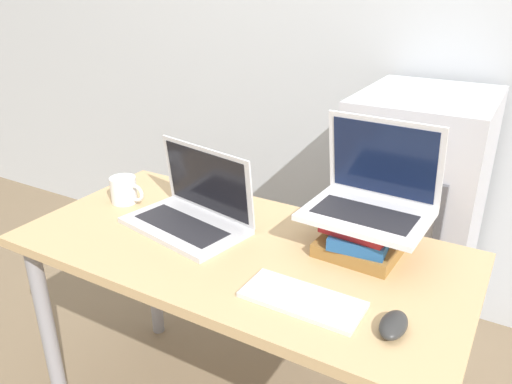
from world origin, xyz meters
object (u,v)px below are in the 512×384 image
at_px(mug, 124,190).
at_px(laptop_on_books, 372,196).
at_px(laptop_left, 192,211).
at_px(mouse, 394,325).
at_px(wireless_keyboard, 302,299).
at_px(mini_fridge, 411,229).
at_px(book_stack, 363,235).

bearing_deg(mug, laptop_on_books, 8.48).
xyz_separation_m(laptop_left, mouse, (0.69, -0.19, -0.03)).
bearing_deg(mug, wireless_keyboard, -15.57).
relative_size(laptop_left, wireless_keyboard, 1.42).
bearing_deg(mini_fridge, book_stack, -91.67).
bearing_deg(mug, book_stack, 6.29).
bearing_deg(wireless_keyboard, mini_fridge, 86.15).
height_order(laptop_left, mug, laptop_left).
height_order(wireless_keyboard, mug, mug).
relative_size(wireless_keyboard, mini_fridge, 0.27).
relative_size(laptop_left, laptop_on_books, 1.22).
relative_size(book_stack, mug, 1.80).
distance_m(mouse, mini_fridge, 0.93).
bearing_deg(wireless_keyboard, laptop_on_books, 81.87).
height_order(book_stack, mug, book_stack).
height_order(book_stack, wireless_keyboard, book_stack).
xyz_separation_m(wireless_keyboard, mug, (-0.77, 0.21, 0.04)).
bearing_deg(mouse, laptop_on_books, 116.98).
distance_m(book_stack, laptop_on_books, 0.11).
bearing_deg(wireless_keyboard, mug, 164.43).
xyz_separation_m(book_stack, mini_fridge, (0.02, 0.59, -0.24)).
distance_m(book_stack, mouse, 0.35).
bearing_deg(book_stack, laptop_on_books, 80.93).
height_order(laptop_left, book_stack, laptop_left).
relative_size(book_stack, mouse, 2.24).
distance_m(laptop_on_books, wireless_keyboard, 0.37).
xyz_separation_m(laptop_on_books, wireless_keyboard, (-0.05, -0.34, -0.15)).
height_order(laptop_on_books, mouse, laptop_on_books).
distance_m(laptop_left, wireless_keyboard, 0.51).
distance_m(laptop_left, mini_fridge, 0.91).
relative_size(laptop_on_books, mini_fridge, 0.32).
bearing_deg(laptop_left, mug, 176.06).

